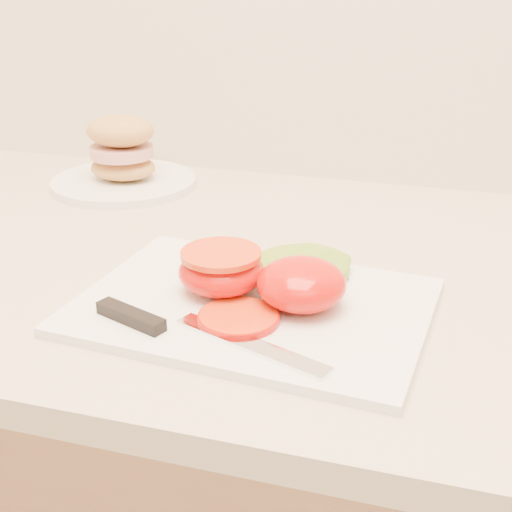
# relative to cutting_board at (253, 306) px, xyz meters

# --- Properties ---
(cutting_board) EXTENTS (0.35, 0.27, 0.01)m
(cutting_board) POSITION_rel_cutting_board_xyz_m (0.00, 0.00, 0.00)
(cutting_board) COLOR white
(cutting_board) RESTS_ON counter
(tomato_half_dome) EXTENTS (0.09, 0.09, 0.05)m
(tomato_half_dome) POSITION_rel_cutting_board_xyz_m (0.05, 0.00, 0.03)
(tomato_half_dome) COLOR red
(tomato_half_dome) RESTS_ON cutting_board
(tomato_half_cut) EXTENTS (0.09, 0.09, 0.04)m
(tomato_half_cut) POSITION_rel_cutting_board_xyz_m (-0.04, 0.01, 0.03)
(tomato_half_cut) COLOR red
(tomato_half_cut) RESTS_ON cutting_board
(tomato_slice_0) EXTENTS (0.07, 0.07, 0.01)m
(tomato_slice_0) POSITION_rel_cutting_board_xyz_m (-0.00, -0.04, 0.01)
(tomato_slice_0) COLOR #E54213
(tomato_slice_0) RESTS_ON cutting_board
(lettuce_leaf_0) EXTENTS (0.13, 0.12, 0.02)m
(lettuce_leaf_0) POSITION_rel_cutting_board_xyz_m (0.03, 0.07, 0.02)
(lettuce_leaf_0) COLOR olive
(lettuce_leaf_0) RESTS_ON cutting_board
(knife) EXTENTS (0.24, 0.07, 0.01)m
(knife) POSITION_rel_cutting_board_xyz_m (-0.05, -0.07, 0.01)
(knife) COLOR silver
(knife) RESTS_ON cutting_board
(sandwich_plate) EXTENTS (0.21, 0.21, 0.11)m
(sandwich_plate) POSITION_rel_cutting_board_xyz_m (-0.30, 0.33, 0.03)
(sandwich_plate) COLOR white
(sandwich_plate) RESTS_ON counter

